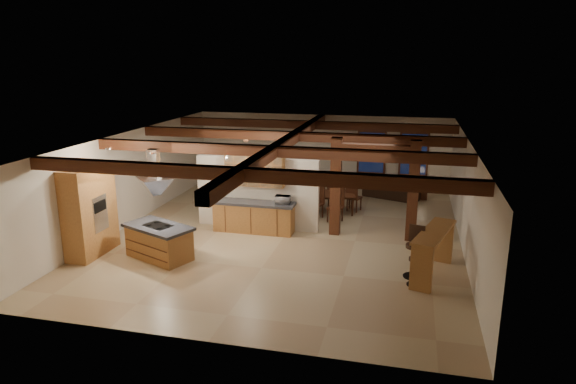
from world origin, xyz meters
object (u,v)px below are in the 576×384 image
object	(u,v)px
dining_table	(326,203)
sofa	(392,190)
kitchen_island	(159,241)
bar_counter	(433,246)

from	to	relation	value
dining_table	sofa	xyz separation A→B (m)	(2.09, 2.42, -0.03)
dining_table	sofa	distance (m)	3.20
kitchen_island	bar_counter	size ratio (longest dim) A/B	0.92
kitchen_island	sofa	bearing A→B (deg)	52.58
kitchen_island	sofa	xyz separation A→B (m)	(5.67, 7.41, -0.16)
dining_table	bar_counter	distance (m)	5.60
bar_counter	kitchen_island	bearing A→B (deg)	-175.75
kitchen_island	bar_counter	distance (m)	6.94
dining_table	sofa	size ratio (longest dim) A/B	0.92
sofa	dining_table	bearing A→B (deg)	68.19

